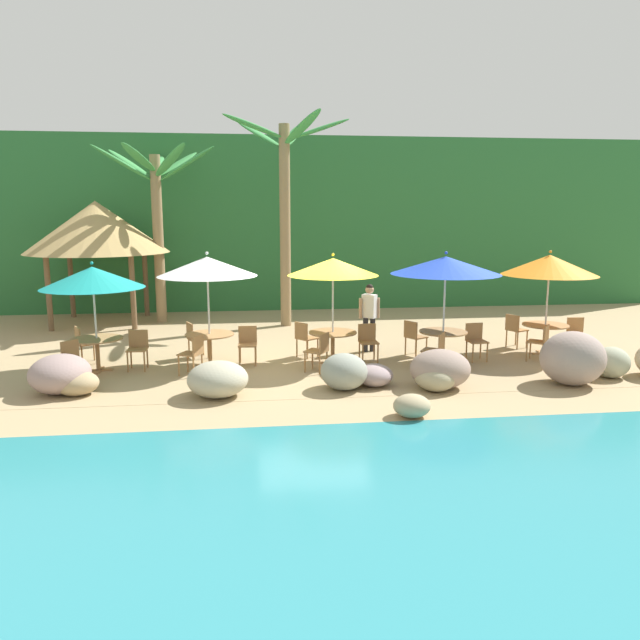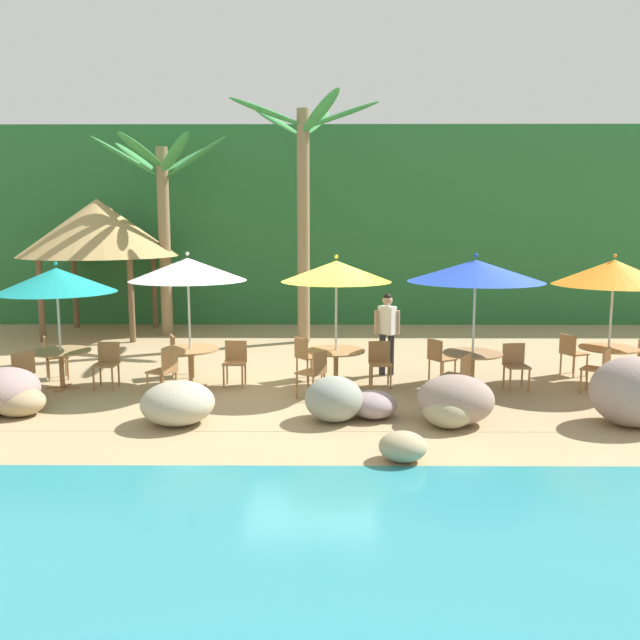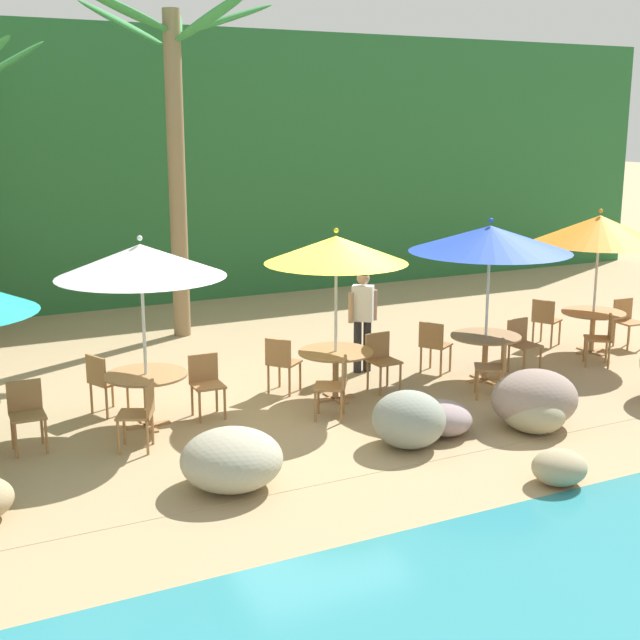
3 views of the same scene
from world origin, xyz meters
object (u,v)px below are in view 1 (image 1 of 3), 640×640
at_px(chair_blue_left, 437,349).
at_px(palm_tree_second, 285,188).
at_px(chair_yellow_inland, 305,337).
at_px(palapa_hut, 97,227).
at_px(chair_yellow_seaward, 368,339).
at_px(chair_orange_seaward, 577,332).
at_px(chair_orange_left, 541,340).
at_px(umbrella_orange, 550,265).
at_px(chair_white_inland, 194,337).
at_px(dining_table_white, 210,339).
at_px(chair_orange_inland, 515,328).
at_px(chair_teal_left, 67,357).
at_px(waiter_in_white, 369,313).
at_px(chair_white_seaward, 248,342).
at_px(umbrella_teal, 93,277).
at_px(palm_tree_nearest, 157,199).
at_px(dining_table_yellow, 333,337).
at_px(chair_blue_inland, 414,335).
at_px(dining_table_orange, 545,329).
at_px(chair_blue_seaward, 476,339).
at_px(dining_table_blue, 443,337).
at_px(chair_yellow_left, 320,349).
at_px(umbrella_white, 207,266).
at_px(umbrella_yellow, 333,267).
at_px(dining_table_teal, 97,344).
at_px(umbrella_blue, 446,265).
at_px(chair_teal_inland, 83,342).
at_px(chair_teal_seaward, 138,347).

height_order(chair_blue_left, palm_tree_second, palm_tree_second).
bearing_deg(chair_yellow_inland, palapa_hut, 137.73).
distance_m(chair_yellow_seaward, chair_blue_left, 1.71).
bearing_deg(chair_orange_seaward, palm_tree_second, 146.79).
relative_size(chair_orange_seaward, chair_orange_left, 1.00).
bearing_deg(umbrella_orange, chair_white_inland, 176.06).
height_order(dining_table_white, chair_orange_inland, chair_orange_inland).
relative_size(chair_teal_left, chair_orange_inland, 1.00).
distance_m(palapa_hut, waiter_in_white, 9.19).
xyz_separation_m(chair_white_seaward, chair_yellow_inland, (1.35, 0.44, 0.00)).
relative_size(umbrella_teal, chair_orange_seaward, 2.78).
bearing_deg(palm_tree_nearest, chair_white_inland, -74.24).
relative_size(dining_table_yellow, waiter_in_white, 0.65).
xyz_separation_m(chair_teal_left, chair_blue_inland, (7.69, 1.26, 0.00)).
bearing_deg(dining_table_orange, chair_white_seaward, -179.11).
distance_m(chair_white_inland, chair_blue_seaward, 6.66).
height_order(umbrella_teal, chair_teal_left, umbrella_teal).
relative_size(dining_table_blue, palm_tree_second, 0.18).
height_order(chair_white_inland, chair_yellow_left, same).
bearing_deg(waiter_in_white, chair_blue_seaward, -26.73).
bearing_deg(chair_orange_inland, umbrella_white, -173.29).
xyz_separation_m(dining_table_yellow, dining_table_blue, (2.54, -0.23, 0.00)).
bearing_deg(umbrella_yellow, chair_blue_seaward, -1.49).
bearing_deg(dining_table_yellow, chair_blue_left, -24.82).
height_order(umbrella_yellow, dining_table_orange, umbrella_yellow).
relative_size(dining_table_blue, chair_orange_inland, 1.26).
distance_m(dining_table_white, palm_tree_second, 6.23).
bearing_deg(chair_white_seaward, chair_orange_inland, 7.08).
height_order(dining_table_teal, chair_blue_inland, chair_blue_inland).
height_order(chair_yellow_left, chair_blue_inland, same).
distance_m(dining_table_white, chair_yellow_inland, 2.26).
relative_size(chair_yellow_left, umbrella_blue, 0.34).
xyz_separation_m(chair_blue_seaward, chair_orange_inland, (1.47, 1.11, 0.00)).
bearing_deg(chair_white_seaward, umbrella_yellow, -5.15).
xyz_separation_m(chair_white_inland, chair_orange_left, (8.04, -1.31, 0.00)).
relative_size(chair_blue_seaward, waiter_in_white, 0.51).
bearing_deg(chair_white_seaward, dining_table_teal, -175.64).
height_order(chair_white_inland, chair_orange_left, same).
distance_m(umbrella_yellow, chair_yellow_left, 1.92).
bearing_deg(chair_teal_inland, umbrella_teal, -56.17).
bearing_deg(dining_table_blue, chair_teal_left, -175.99).
bearing_deg(umbrella_orange, umbrella_blue, -169.25).
bearing_deg(chair_blue_left, chair_teal_left, 178.64).
distance_m(chair_teal_seaward, chair_orange_inland, 9.27).
bearing_deg(umbrella_white, chair_orange_seaward, 1.36).
xyz_separation_m(chair_teal_inland, palm_tree_nearest, (1.06, 5.31, 3.31)).
height_order(dining_table_yellow, dining_table_orange, same).
xyz_separation_m(dining_table_teal, umbrella_white, (2.42, 0.19, 1.65)).
height_order(chair_teal_inland, dining_table_yellow, chair_teal_inland).
bearing_deg(chair_teal_left, chair_white_seaward, 14.86).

